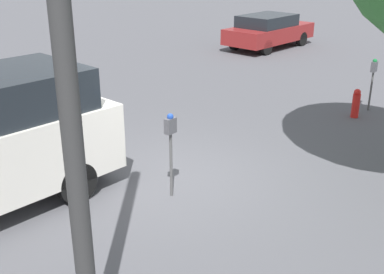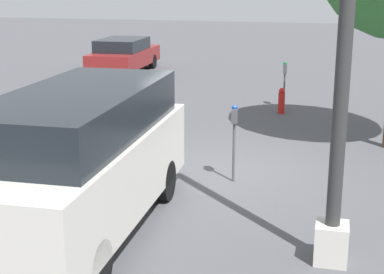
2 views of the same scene
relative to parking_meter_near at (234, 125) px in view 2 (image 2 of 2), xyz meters
The scene contains 7 objects.
ground_plane 1.28m from the parking_meter_near, 143.99° to the right, with size 80.00×80.00×0.00m, color #4C4C51.
parking_meter_near is the anchor object (origin of this frame).
parking_meter_far 6.79m from the parking_meter_near, behind, with size 0.21×0.13×1.36m.
lamp_post 3.65m from the parking_meter_near, 32.68° to the left, with size 0.44×0.44×6.14m.
parked_van 3.35m from the parking_meter_near, 32.57° to the right, with size 5.21×2.05×2.17m.
car_distant 13.52m from the parking_meter_near, 150.79° to the right, with size 4.31×1.88×1.38m.
fire_hydrant 6.06m from the parking_meter_near, behind, with size 0.19×0.19×0.73m.
Camera 2 is at (10.93, 2.20, 3.74)m, focal length 55.00 mm.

